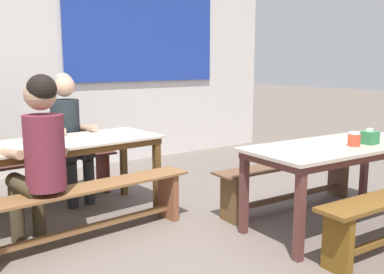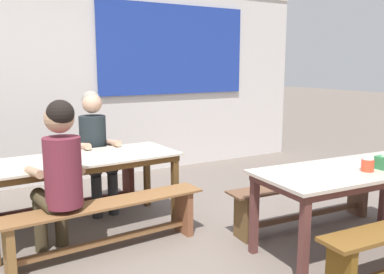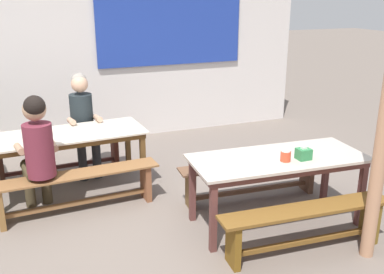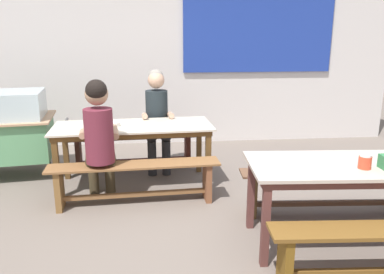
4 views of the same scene
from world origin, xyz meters
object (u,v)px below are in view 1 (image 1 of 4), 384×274
Objects in this scene: dining_table_far at (59,149)px; dining_table_near at (340,152)px; bench_far_front at (90,205)px; soup_bowl at (33,142)px; tissue_box at (369,137)px; bench_near_back at (289,179)px; condiment_jar at (354,139)px; bench_far_back at (38,176)px; person_center_facing at (68,129)px; person_left_back_turned at (40,151)px.

dining_table_far is 1.04× the size of dining_table_near.
soup_bowl is (-0.25, 0.55, 0.46)m from bench_far_front.
tissue_box is at bearing -28.86° from bench_far_front.
condiment_jar is at bearing -93.07° from bench_near_back.
dining_table_near is 1.06× the size of bench_far_back.
person_center_facing is at bearing 128.86° from tissue_box.
tissue_box is (2.11, -2.27, 0.49)m from bench_far_back.
bench_far_front is 1.37× the size of person_center_facing.
bench_far_front is at bearing -65.12° from soup_bowl.
soup_bowl is (-2.15, 0.96, 0.46)m from bench_near_back.
soup_bowl is at bearing -107.67° from bench_far_back.
soup_bowl reaches higher than dining_table_near.
condiment_jar is at bearing -27.77° from person_left_back_turned.
dining_table_far is 2.53m from condiment_jar.
dining_table_far reaches higher than bench_far_back.
person_left_back_turned reaches higher than dining_table_near.
person_left_back_turned is at bearing 152.23° from condiment_jar.
tissue_box is (2.08, -1.70, 0.13)m from dining_table_far.
dining_table_far is at bearing -118.46° from person_center_facing.
bench_near_back is at bearing 86.23° from dining_table_near.
person_left_back_turned is at bearing 153.74° from tissue_box.
dining_table_far is at bearing 58.51° from person_left_back_turned.
person_left_back_turned is 2.67m from tissue_box.
person_center_facing reaches higher than dining_table_near.
soup_bowl is at bearing -173.57° from dining_table_far.
dining_table_near is 11.90× the size of soup_bowl.
condiment_jar is (-0.19, 0.02, 0.00)m from tissue_box.
person_center_facing is at bearing 60.01° from person_left_back_turned.
dining_table_far is 14.08× the size of tissue_box.
bench_far_back is at bearing 93.18° from dining_table_far.
person_center_facing reaches higher than dining_table_far.
tissue_box is at bearing -51.14° from person_center_facing.
bench_far_back is at bearing 75.32° from person_left_back_turned.
dining_table_far is 1.04× the size of bench_far_front.
condiment_jar is (0.00, -0.13, 0.13)m from dining_table_near.
bench_far_front is 2.22m from condiment_jar.
tissue_box is (0.15, -0.72, 0.50)m from bench_near_back.
bench_far_back is at bearing 93.18° from bench_far_front.
dining_table_near is 1.00× the size of bench_far_front.
dining_table_far is 1.40× the size of person_left_back_turned.
bench_far_back is at bearing 130.44° from condiment_jar.
dining_table_near is 2.44m from person_left_back_turned.
bench_far_back is 2.50m from bench_near_back.
person_left_back_turned is 2.49m from condiment_jar.
tissue_box reaches higher than dining_table_far.
condiment_jar is at bearing -89.88° from dining_table_near.
person_left_back_turned is 10.05× the size of tissue_box.
bench_far_back is at bearing 141.53° from bench_near_back.
dining_table_near is 15.45× the size of condiment_jar.
person_left_back_turned is 1.01× the size of person_center_facing.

